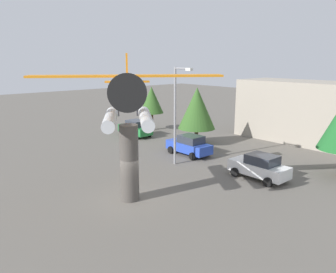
{
  "coord_description": "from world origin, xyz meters",
  "views": [
    {
      "loc": [
        15.74,
        -10.7,
        8.19
      ],
      "look_at": [
        0.0,
        3.0,
        3.41
      ],
      "focal_mm": 36.2,
      "sensor_mm": 36.0,
      "label": 1
    }
  ],
  "objects_px": {
    "car_far_white": "(259,167)",
    "tree_east": "(197,108)",
    "streetlight_primary": "(177,109)",
    "storefront_building": "(318,113)",
    "tree_west": "(152,100)",
    "car_near_green": "(135,128)",
    "car_mid_blue": "(189,145)",
    "display_pedestal": "(129,163)",
    "floatplane_monument": "(127,96)"
  },
  "relations": [
    {
      "from": "car_far_white",
      "to": "tree_east",
      "type": "xyz_separation_m",
      "value": [
        -9.73,
        3.68,
        2.71
      ]
    },
    {
      "from": "streetlight_primary",
      "to": "storefront_building",
      "type": "relative_size",
      "value": 0.48
    },
    {
      "from": "storefront_building",
      "to": "tree_west",
      "type": "distance_m",
      "value": 17.88
    },
    {
      "from": "car_near_green",
      "to": "storefront_building",
      "type": "xyz_separation_m",
      "value": [
        14.36,
        11.74,
        2.15
      ]
    },
    {
      "from": "car_near_green",
      "to": "car_mid_blue",
      "type": "bearing_deg",
      "value": 174.97
    },
    {
      "from": "streetlight_primary",
      "to": "tree_west",
      "type": "height_order",
      "value": "streetlight_primary"
    },
    {
      "from": "display_pedestal",
      "to": "car_near_green",
      "type": "relative_size",
      "value": 1.08
    },
    {
      "from": "storefront_building",
      "to": "car_mid_blue",
      "type": "bearing_deg",
      "value": -112.49
    },
    {
      "from": "car_mid_blue",
      "to": "display_pedestal",
      "type": "bearing_deg",
      "value": 115.84
    },
    {
      "from": "floatplane_monument",
      "to": "car_far_white",
      "type": "relative_size",
      "value": 2.19
    },
    {
      "from": "tree_west",
      "to": "car_far_white",
      "type": "bearing_deg",
      "value": -14.81
    },
    {
      "from": "car_far_white",
      "to": "car_near_green",
      "type": "bearing_deg",
      "value": -4.69
    },
    {
      "from": "floatplane_monument",
      "to": "tree_west",
      "type": "height_order",
      "value": "floatplane_monument"
    },
    {
      "from": "car_mid_blue",
      "to": "tree_east",
      "type": "xyz_separation_m",
      "value": [
        -2.19,
        3.12,
        2.71
      ]
    },
    {
      "from": "streetlight_primary",
      "to": "storefront_building",
      "type": "height_order",
      "value": "streetlight_primary"
    },
    {
      "from": "streetlight_primary",
      "to": "car_far_white",
      "type": "bearing_deg",
      "value": 19.23
    },
    {
      "from": "car_mid_blue",
      "to": "tree_east",
      "type": "distance_m",
      "value": 4.68
    },
    {
      "from": "car_mid_blue",
      "to": "tree_west",
      "type": "height_order",
      "value": "tree_west"
    },
    {
      "from": "car_near_green",
      "to": "car_far_white",
      "type": "relative_size",
      "value": 1.0
    },
    {
      "from": "car_near_green",
      "to": "car_mid_blue",
      "type": "distance_m",
      "value": 9.2
    },
    {
      "from": "streetlight_primary",
      "to": "car_near_green",
      "type": "bearing_deg",
      "value": 161.38
    },
    {
      "from": "car_mid_blue",
      "to": "car_near_green",
      "type": "bearing_deg",
      "value": -5.03
    },
    {
      "from": "car_mid_blue",
      "to": "floatplane_monument",
      "type": "bearing_deg",
      "value": 116.19
    },
    {
      "from": "display_pedestal",
      "to": "storefront_building",
      "type": "relative_size",
      "value": 0.29
    },
    {
      "from": "floatplane_monument",
      "to": "car_near_green",
      "type": "bearing_deg",
      "value": 177.66
    },
    {
      "from": "tree_west",
      "to": "car_mid_blue",
      "type": "bearing_deg",
      "value": -21.75
    },
    {
      "from": "car_near_green",
      "to": "car_far_white",
      "type": "bearing_deg",
      "value": 175.31
    },
    {
      "from": "display_pedestal",
      "to": "car_near_green",
      "type": "xyz_separation_m",
      "value": [
        -13.74,
        10.26,
        -1.39
      ]
    },
    {
      "from": "floatplane_monument",
      "to": "streetlight_primary",
      "type": "relative_size",
      "value": 1.21
    },
    {
      "from": "floatplane_monument",
      "to": "tree_east",
      "type": "xyz_separation_m",
      "value": [
        -6.88,
        12.64,
        -2.63
      ]
    },
    {
      "from": "floatplane_monument",
      "to": "tree_east",
      "type": "distance_m",
      "value": 14.63
    },
    {
      "from": "floatplane_monument",
      "to": "car_mid_blue",
      "type": "distance_m",
      "value": 11.88
    },
    {
      "from": "car_near_green",
      "to": "car_mid_blue",
      "type": "relative_size",
      "value": 1.0
    },
    {
      "from": "tree_west",
      "to": "tree_east",
      "type": "relative_size",
      "value": 0.91
    },
    {
      "from": "car_near_green",
      "to": "car_far_white",
      "type": "height_order",
      "value": "same"
    },
    {
      "from": "car_near_green",
      "to": "tree_west",
      "type": "distance_m",
      "value": 4.57
    },
    {
      "from": "storefront_building",
      "to": "car_far_white",
      "type": "bearing_deg",
      "value": -79.89
    },
    {
      "from": "display_pedestal",
      "to": "tree_east",
      "type": "relative_size",
      "value": 0.81
    },
    {
      "from": "floatplane_monument",
      "to": "tree_west",
      "type": "distance_m",
      "value": 20.76
    },
    {
      "from": "floatplane_monument",
      "to": "car_mid_blue",
      "type": "relative_size",
      "value": 2.19
    },
    {
      "from": "car_near_green",
      "to": "tree_east",
      "type": "height_order",
      "value": "tree_east"
    },
    {
      "from": "floatplane_monument",
      "to": "storefront_building",
      "type": "height_order",
      "value": "floatplane_monument"
    },
    {
      "from": "display_pedestal",
      "to": "storefront_building",
      "type": "height_order",
      "value": "storefront_building"
    },
    {
      "from": "car_far_white",
      "to": "streetlight_primary",
      "type": "relative_size",
      "value": 0.55
    },
    {
      "from": "floatplane_monument",
      "to": "car_near_green",
      "type": "distance_m",
      "value": 18.08
    },
    {
      "from": "car_near_green",
      "to": "car_mid_blue",
      "type": "height_order",
      "value": "same"
    },
    {
      "from": "car_near_green",
      "to": "tree_west",
      "type": "xyz_separation_m",
      "value": [
        -1.46,
        3.43,
        2.65
      ]
    },
    {
      "from": "display_pedestal",
      "to": "tree_west",
      "type": "distance_m",
      "value": 20.49
    },
    {
      "from": "display_pedestal",
      "to": "tree_west",
      "type": "xyz_separation_m",
      "value": [
        -15.2,
        13.69,
        1.26
      ]
    },
    {
      "from": "car_mid_blue",
      "to": "tree_west",
      "type": "relative_size",
      "value": 0.82
    }
  ]
}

